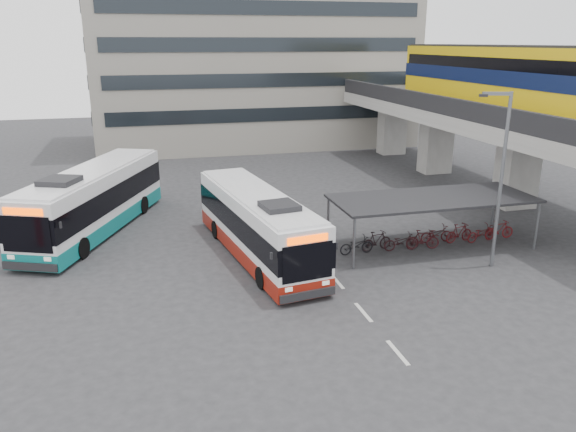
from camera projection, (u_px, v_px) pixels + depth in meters
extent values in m
plane|color=#28282B|center=(281.00, 288.00, 23.56)|extent=(120.00, 120.00, 0.00)
cube|color=gray|center=(517.00, 171.00, 34.41)|extent=(2.20, 1.60, 4.60)
cube|color=gray|center=(436.00, 143.00, 43.63)|extent=(2.20, 1.60, 4.60)
cube|color=gray|center=(392.00, 128.00, 51.01)|extent=(2.20, 1.60, 4.60)
cube|color=gray|center=(484.00, 117.00, 37.28)|extent=(8.00, 32.00, 0.90)
cube|color=black|center=(434.00, 104.00, 36.06)|extent=(0.35, 32.00, 1.10)
cube|color=black|center=(535.00, 101.00, 37.89)|extent=(0.35, 32.00, 1.10)
cube|color=gold|center=(498.00, 79.00, 35.51)|extent=(2.90, 20.00, 3.90)
cube|color=#091336|center=(499.00, 76.00, 35.45)|extent=(2.98, 20.02, 0.90)
cube|color=black|center=(500.00, 63.00, 35.22)|extent=(2.96, 19.20, 0.70)
cube|color=black|center=(502.00, 47.00, 34.93)|extent=(2.70, 19.60, 0.25)
cylinder|color=#595B60|center=(328.00, 220.00, 28.53)|extent=(0.12, 0.12, 2.40)
cylinder|color=#595B60|center=(493.00, 206.00, 30.88)|extent=(0.12, 0.12, 2.40)
cylinder|color=#595B60|center=(354.00, 243.00, 25.21)|extent=(0.12, 0.12, 2.40)
cylinder|color=#595B60|center=(537.00, 226.00, 27.56)|extent=(0.12, 0.12, 2.40)
cube|color=black|center=(433.00, 198.00, 27.66)|extent=(10.00, 4.00, 0.12)
imported|color=black|center=(355.00, 244.00, 27.29)|extent=(1.71, 0.60, 0.90)
imported|color=black|center=(377.00, 241.00, 27.56)|extent=(1.66, 0.47, 1.00)
imported|color=black|center=(398.00, 240.00, 27.85)|extent=(1.71, 0.60, 0.90)
imported|color=black|center=(419.00, 237.00, 28.11)|extent=(1.66, 0.47, 1.00)
imported|color=#350C0F|center=(440.00, 236.00, 28.41)|extent=(1.71, 0.60, 0.90)
imported|color=#3F0C0F|center=(460.00, 233.00, 28.67)|extent=(1.66, 0.47, 1.00)
imported|color=#490C0F|center=(480.00, 232.00, 28.97)|extent=(1.71, 0.60, 0.90)
imported|color=#540C0F|center=(499.00, 230.00, 29.23)|extent=(1.66, 0.47, 1.00)
cube|color=gray|center=(250.00, 13.00, 54.51)|extent=(30.00, 15.00, 25.00)
cube|color=beige|center=(398.00, 353.00, 18.63)|extent=(0.15, 1.60, 0.01)
cube|color=beige|center=(363.00, 312.00, 21.40)|extent=(0.15, 1.60, 0.01)
cube|color=beige|center=(337.00, 281.00, 24.17)|extent=(0.15, 1.60, 0.01)
cube|color=white|center=(257.00, 221.00, 26.60)|extent=(4.00, 11.57, 2.60)
cube|color=maroon|center=(257.00, 245.00, 26.96)|extent=(4.05, 11.62, 0.71)
cube|color=black|center=(257.00, 219.00, 26.56)|extent=(4.07, 11.60, 1.09)
cube|color=#FF4600|center=(308.00, 239.00, 21.33)|extent=(1.68, 0.32, 0.28)
cube|color=black|center=(279.00, 206.00, 23.66)|extent=(1.65, 1.70, 0.26)
cylinder|color=black|center=(262.00, 278.00, 23.36)|extent=(0.42, 0.98, 0.95)
cylinder|color=black|center=(257.00, 224.00, 30.18)|extent=(0.42, 0.98, 0.95)
cube|color=white|center=(94.00, 197.00, 30.08)|extent=(7.28, 12.43, 2.84)
cube|color=#0B6A6A|center=(96.00, 221.00, 30.48)|extent=(7.34, 12.48, 0.77)
cube|color=black|center=(93.00, 195.00, 30.05)|extent=(7.35, 12.47, 1.19)
cube|color=#FF4600|center=(23.00, 212.00, 23.92)|extent=(1.73, 0.80, 0.31)
cube|color=black|center=(59.00, 181.00, 26.67)|extent=(2.10, 2.14, 0.29)
cylinder|color=black|center=(34.00, 245.00, 26.92)|extent=(0.69, 1.07, 1.03)
cylinder|color=black|center=(143.00, 205.00, 33.60)|extent=(0.69, 1.07, 1.03)
imported|color=black|center=(251.00, 228.00, 27.97)|extent=(0.76, 0.84, 1.93)
cylinder|color=#595B60|center=(501.00, 183.00, 24.67)|extent=(0.16, 0.16, 7.88)
cube|color=#595B60|center=(497.00, 94.00, 23.57)|extent=(1.16, 0.55, 0.15)
cube|color=black|center=(483.00, 95.00, 23.65)|extent=(0.39, 0.29, 0.12)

